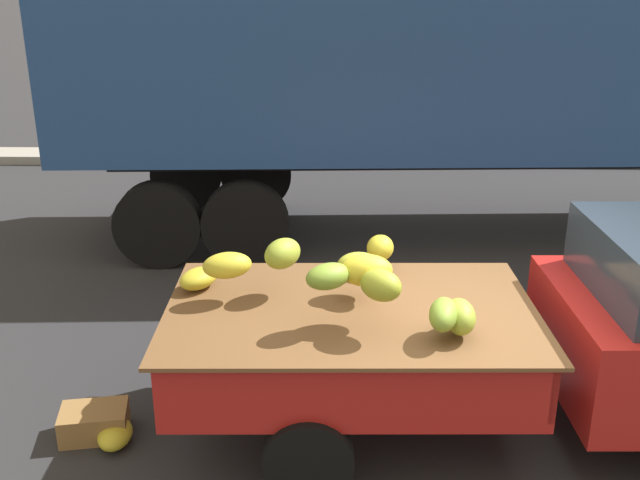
# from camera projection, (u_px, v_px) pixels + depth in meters

# --- Properties ---
(ground) EXTENTS (220.00, 220.00, 0.00)m
(ground) POSITION_uv_depth(u_px,v_px,m) (470.00, 437.00, 5.83)
(ground) COLOR #28282B
(curb_strip) EXTENTS (80.00, 0.80, 0.16)m
(curb_strip) POSITION_uv_depth(u_px,v_px,m) (394.00, 158.00, 14.16)
(curb_strip) COLOR gray
(curb_strip) RESTS_ON ground
(pickup_truck) EXTENTS (5.02, 1.94, 1.70)m
(pickup_truck) POSITION_uv_depth(u_px,v_px,m) (604.00, 331.00, 5.63)
(pickup_truck) COLOR #B21E19
(pickup_truck) RESTS_ON ground
(semi_trailer) EXTENTS (12.11, 3.15, 3.95)m
(semi_trailer) POSITION_uv_depth(u_px,v_px,m) (516.00, 48.00, 9.59)
(semi_trailer) COLOR navy
(semi_trailer) RESTS_ON ground
(fallen_banana_bunch_near_tailgate) EXTENTS (0.28, 0.41, 0.17)m
(fallen_banana_bunch_near_tailgate) POSITION_uv_depth(u_px,v_px,m) (115.00, 434.00, 5.72)
(fallen_banana_bunch_near_tailgate) COLOR gold
(fallen_banana_bunch_near_tailgate) RESTS_ON ground
(produce_crate) EXTENTS (0.58, 0.45, 0.23)m
(produce_crate) POSITION_uv_depth(u_px,v_px,m) (94.00, 422.00, 5.82)
(produce_crate) COLOR olive
(produce_crate) RESTS_ON ground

